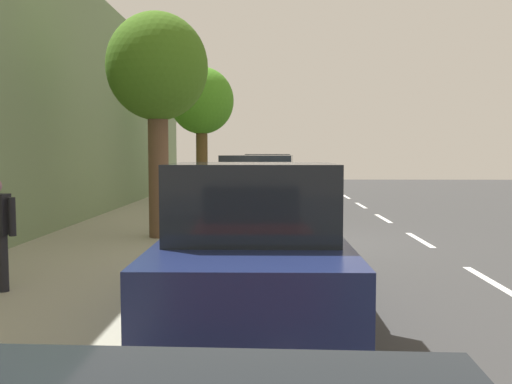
{
  "coord_description": "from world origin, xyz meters",
  "views": [
    {
      "loc": [
        0.49,
        12.92,
        2.07
      ],
      "look_at": [
        0.81,
        0.02,
        1.13
      ],
      "focal_mm": 38.77,
      "sensor_mm": 36.0,
      "label": 1
    }
  ],
  "objects_px": {
    "parked_suv_tan_second": "(259,193)",
    "parked_pickup_dark_blue_mid": "(254,247)",
    "parked_suv_green_nearest": "(267,178)",
    "street_tree_near_cyclist": "(202,103)",
    "cyclist_with_backpack": "(226,193)",
    "street_tree_mid_block": "(157,72)",
    "bicycle_at_curb": "(234,224)"
  },
  "relations": [
    {
      "from": "bicycle_at_curb",
      "to": "cyclist_with_backpack",
      "type": "distance_m",
      "value": 0.84
    },
    {
      "from": "parked_pickup_dark_blue_mid",
      "to": "cyclist_with_backpack",
      "type": "height_order",
      "value": "parked_pickup_dark_blue_mid"
    },
    {
      "from": "parked_suv_tan_second",
      "to": "parked_pickup_dark_blue_mid",
      "type": "relative_size",
      "value": 0.9
    },
    {
      "from": "parked_pickup_dark_blue_mid",
      "to": "street_tree_mid_block",
      "type": "relative_size",
      "value": 1.06
    },
    {
      "from": "bicycle_at_curb",
      "to": "street_tree_mid_block",
      "type": "relative_size",
      "value": 0.35
    },
    {
      "from": "parked_suv_tan_second",
      "to": "bicycle_at_curb",
      "type": "xyz_separation_m",
      "value": [
        0.58,
        1.26,
        -0.64
      ]
    },
    {
      "from": "bicycle_at_curb",
      "to": "cyclist_with_backpack",
      "type": "relative_size",
      "value": 1.0
    },
    {
      "from": "parked_suv_green_nearest",
      "to": "parked_pickup_dark_blue_mid",
      "type": "height_order",
      "value": "parked_suv_green_nearest"
    },
    {
      "from": "parked_suv_tan_second",
      "to": "parked_pickup_dark_blue_mid",
      "type": "height_order",
      "value": "parked_suv_tan_second"
    },
    {
      "from": "parked_suv_green_nearest",
      "to": "street_tree_near_cyclist",
      "type": "height_order",
      "value": "street_tree_near_cyclist"
    },
    {
      "from": "cyclist_with_backpack",
      "to": "street_tree_near_cyclist",
      "type": "xyz_separation_m",
      "value": [
        1.44,
        -7.04,
        2.81
      ]
    },
    {
      "from": "parked_pickup_dark_blue_mid",
      "to": "street_tree_near_cyclist",
      "type": "relative_size",
      "value": 1.05
    },
    {
      "from": "parked_suv_green_nearest",
      "to": "parked_suv_tan_second",
      "type": "bearing_deg",
      "value": 88.92
    },
    {
      "from": "parked_suv_tan_second",
      "to": "parked_pickup_dark_blue_mid",
      "type": "distance_m",
      "value": 7.48
    },
    {
      "from": "bicycle_at_curb",
      "to": "street_tree_near_cyclist",
      "type": "xyz_separation_m",
      "value": [
        1.66,
        -7.49,
        3.49
      ]
    },
    {
      "from": "parked_pickup_dark_blue_mid",
      "to": "bicycle_at_curb",
      "type": "height_order",
      "value": "parked_pickup_dark_blue_mid"
    },
    {
      "from": "parked_suv_green_nearest",
      "to": "street_tree_mid_block",
      "type": "xyz_separation_m",
      "value": [
        2.4,
        9.59,
        2.83
      ]
    },
    {
      "from": "parked_suv_green_nearest",
      "to": "cyclist_with_backpack",
      "type": "height_order",
      "value": "parked_suv_green_nearest"
    },
    {
      "from": "cyclist_with_backpack",
      "to": "street_tree_mid_block",
      "type": "distance_m",
      "value": 3.29
    },
    {
      "from": "street_tree_near_cyclist",
      "to": "cyclist_with_backpack",
      "type": "bearing_deg",
      "value": 101.56
    },
    {
      "from": "street_tree_near_cyclist",
      "to": "bicycle_at_curb",
      "type": "bearing_deg",
      "value": 102.53
    },
    {
      "from": "street_tree_near_cyclist",
      "to": "street_tree_mid_block",
      "type": "height_order",
      "value": "street_tree_near_cyclist"
    },
    {
      "from": "bicycle_at_curb",
      "to": "street_tree_near_cyclist",
      "type": "relative_size",
      "value": 0.34
    },
    {
      "from": "parked_suv_tan_second",
      "to": "parked_pickup_dark_blue_mid",
      "type": "bearing_deg",
      "value": 90.56
    },
    {
      "from": "street_tree_mid_block",
      "to": "parked_pickup_dark_blue_mid",
      "type": "bearing_deg",
      "value": 112.15
    },
    {
      "from": "parked_pickup_dark_blue_mid",
      "to": "street_tree_near_cyclist",
      "type": "distance_m",
      "value": 14.22
    },
    {
      "from": "parked_suv_green_nearest",
      "to": "bicycle_at_curb",
      "type": "bearing_deg",
      "value": 85.39
    },
    {
      "from": "parked_suv_green_nearest",
      "to": "parked_pickup_dark_blue_mid",
      "type": "xyz_separation_m",
      "value": [
        0.07,
        15.29,
        -0.13
      ]
    },
    {
      "from": "parked_suv_green_nearest",
      "to": "street_tree_near_cyclist",
      "type": "bearing_deg",
      "value": 33.41
    },
    {
      "from": "street_tree_near_cyclist",
      "to": "parked_pickup_dark_blue_mid",
      "type": "bearing_deg",
      "value": 99.61
    },
    {
      "from": "parked_pickup_dark_blue_mid",
      "to": "bicycle_at_curb",
      "type": "relative_size",
      "value": 3.05
    },
    {
      "from": "parked_suv_green_nearest",
      "to": "street_tree_mid_block",
      "type": "relative_size",
      "value": 0.94
    }
  ]
}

